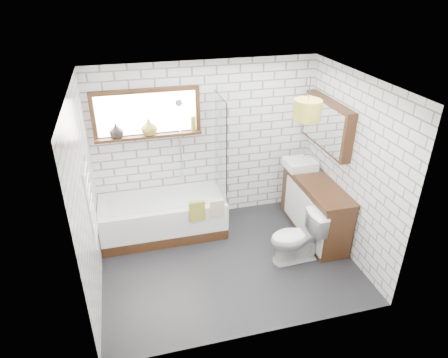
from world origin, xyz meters
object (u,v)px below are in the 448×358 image
object	(u,v)px
toilet	(296,238)
pendant	(307,110)
bathtub	(163,217)
basin	(300,164)
vanity	(315,207)

from	to	relation	value
toilet	pendant	bearing A→B (deg)	157.82
bathtub	basin	distance (m)	2.26
basin	toilet	size ratio (longest dim) A/B	0.61
bathtub	basin	xyz separation A→B (m)	(2.17, -0.03, 0.63)
bathtub	toilet	xyz separation A→B (m)	(1.69, -1.10, 0.07)
vanity	pendant	distance (m)	1.76
bathtub	vanity	bearing A→B (deg)	-13.32
toilet	pendant	distance (m)	1.75
vanity	toilet	bearing A→B (deg)	-133.56
basin	toilet	world-z (taller)	basin
basin	pendant	bearing A→B (deg)	-115.28
toilet	bathtub	bearing A→B (deg)	-124.89
bathtub	vanity	world-z (taller)	vanity
bathtub	toilet	world-z (taller)	toilet
bathtub	toilet	distance (m)	2.02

